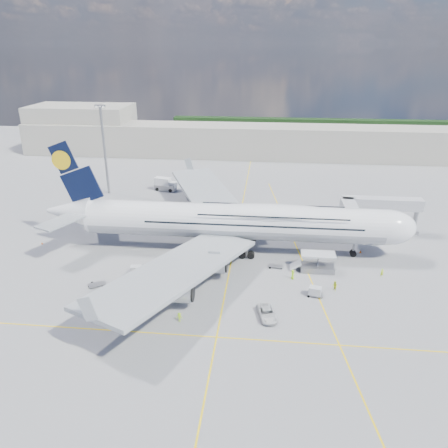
# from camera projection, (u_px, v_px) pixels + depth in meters

# --- Properties ---
(ground) EXTENTS (300.00, 300.00, 0.00)m
(ground) POSITION_uv_depth(u_px,v_px,m) (229.00, 273.00, 84.24)
(ground) COLOR gray
(ground) RESTS_ON ground
(taxi_line_main) EXTENTS (0.25, 220.00, 0.01)m
(taxi_line_main) POSITION_uv_depth(u_px,v_px,m) (229.00, 273.00, 84.24)
(taxi_line_main) COLOR yellow
(taxi_line_main) RESTS_ON ground
(taxi_line_cross) EXTENTS (120.00, 0.25, 0.01)m
(taxi_line_cross) POSITION_uv_depth(u_px,v_px,m) (217.00, 337.00, 65.86)
(taxi_line_cross) COLOR yellow
(taxi_line_cross) RESTS_ON ground
(taxi_line_diag) EXTENTS (14.16, 99.06, 0.01)m
(taxi_line_diag) POSITION_uv_depth(u_px,v_px,m) (299.00, 254.00, 92.08)
(taxi_line_diag) COLOR yellow
(taxi_line_diag) RESTS_ON ground
(airliner) EXTENTS (77.26, 79.15, 23.71)m
(airliner) POSITION_uv_depth(u_px,v_px,m) (235.00, 221.00, 90.78)
(airliner) COLOR white
(airliner) RESTS_ON ground
(jet_bridge) EXTENTS (18.80, 12.10, 8.50)m
(jet_bridge) POSITION_uv_depth(u_px,v_px,m) (370.00, 208.00, 97.99)
(jet_bridge) COLOR #B7B7BC
(jet_bridge) RESTS_ON ground
(cargo_loader) EXTENTS (8.53, 3.20, 3.67)m
(cargo_loader) POSITION_uv_depth(u_px,v_px,m) (316.00, 265.00, 84.80)
(cargo_loader) COLOR silver
(cargo_loader) RESTS_ON ground
(light_mast) EXTENTS (3.00, 0.70, 25.50)m
(light_mast) POSITION_uv_depth(u_px,v_px,m) (104.00, 149.00, 124.39)
(light_mast) COLOR gray
(light_mast) RESTS_ON ground
(terminal) EXTENTS (180.00, 16.00, 12.00)m
(terminal) POSITION_uv_depth(u_px,v_px,m) (252.00, 141.00, 169.24)
(terminal) COLOR #B2AD9E
(terminal) RESTS_ON ground
(hangar) EXTENTS (40.00, 22.00, 18.00)m
(hangar) POSITION_uv_depth(u_px,v_px,m) (83.00, 128.00, 179.43)
(hangar) COLOR #B2AD9E
(hangar) RESTS_ON ground
(tree_line) EXTENTS (160.00, 6.00, 8.00)m
(tree_line) POSITION_uv_depth(u_px,v_px,m) (340.00, 128.00, 207.51)
(tree_line) COLOR #193814
(tree_line) RESTS_ON ground
(dolly_row_a) EXTENTS (3.01, 1.95, 1.77)m
(dolly_row_a) POSITION_uv_depth(u_px,v_px,m) (136.00, 270.00, 83.43)
(dolly_row_a) COLOR gray
(dolly_row_a) RESTS_ON ground
(dolly_row_b) EXTENTS (3.32, 1.84, 2.07)m
(dolly_row_b) POSITION_uv_depth(u_px,v_px,m) (135.00, 288.00, 76.99)
(dolly_row_b) COLOR gray
(dolly_row_b) RESTS_ON ground
(dolly_row_c) EXTENTS (3.33, 1.94, 2.04)m
(dolly_row_c) POSITION_uv_depth(u_px,v_px,m) (180.00, 266.00, 84.49)
(dolly_row_c) COLOR gray
(dolly_row_c) RESTS_ON ground
(dolly_back) EXTENTS (3.53, 3.04, 0.46)m
(dolly_back) POSITION_uv_depth(u_px,v_px,m) (97.00, 284.00, 79.64)
(dolly_back) COLOR gray
(dolly_back) RESTS_ON ground
(dolly_nose_far) EXTENTS (3.12, 2.18, 1.79)m
(dolly_nose_far) POSITION_uv_depth(u_px,v_px,m) (315.00, 291.00, 76.19)
(dolly_nose_far) COLOR gray
(dolly_nose_far) RESTS_ON ground
(dolly_nose_near) EXTENTS (3.03, 1.93, 0.41)m
(dolly_nose_near) POSITION_uv_depth(u_px,v_px,m) (276.00, 266.00, 86.23)
(dolly_nose_near) COLOR gray
(dolly_nose_near) RESTS_ON ground
(baggage_tug) EXTENTS (2.69, 1.47, 1.61)m
(baggage_tug) POSITION_uv_depth(u_px,v_px,m) (187.00, 263.00, 86.57)
(baggage_tug) COLOR white
(baggage_tug) RESTS_ON ground
(catering_truck_inner) EXTENTS (6.60, 3.91, 3.69)m
(catering_truck_inner) POSITION_uv_depth(u_px,v_px,m) (222.00, 214.00, 108.69)
(catering_truck_inner) COLOR gray
(catering_truck_inner) RESTS_ON ground
(catering_truck_outer) EXTENTS (7.05, 3.77, 3.99)m
(catering_truck_outer) POSITION_uv_depth(u_px,v_px,m) (165.00, 185.00, 130.94)
(catering_truck_outer) COLOR gray
(catering_truck_outer) RESTS_ON ground
(service_van) EXTENTS (3.74, 5.95, 1.53)m
(service_van) POSITION_uv_depth(u_px,v_px,m) (267.00, 313.00, 70.31)
(service_van) COLOR silver
(service_van) RESTS_ON ground
(crew_nose) EXTENTS (0.67, 0.52, 1.62)m
(crew_nose) POSITION_uv_depth(u_px,v_px,m) (382.00, 273.00, 82.66)
(crew_nose) COLOR #CCF319
(crew_nose) RESTS_ON ground
(crew_loader) EXTENTS (1.10, 1.17, 1.92)m
(crew_loader) POSITION_uv_depth(u_px,v_px,m) (335.00, 286.00, 77.85)
(crew_loader) COLOR #CBDB17
(crew_loader) RESTS_ON ground
(crew_wing) EXTENTS (0.53, 0.94, 1.51)m
(crew_wing) POSITION_uv_depth(u_px,v_px,m) (131.00, 279.00, 80.51)
(crew_wing) COLOR #B6F019
(crew_wing) RESTS_ON ground
(crew_van) EXTENTS (0.76, 1.02, 1.89)m
(crew_van) POSITION_uv_depth(u_px,v_px,m) (293.00, 274.00, 81.83)
(crew_van) COLOR #B5FF1A
(crew_van) RESTS_ON ground
(crew_tug) EXTENTS (1.07, 0.68, 1.58)m
(crew_tug) POSITION_uv_depth(u_px,v_px,m) (179.00, 317.00, 69.31)
(crew_tug) COLOR #BCFD1A
(crew_tug) RESTS_ON ground
(cone_nose) EXTENTS (0.45, 0.45, 0.57)m
(cone_nose) POSITION_uv_depth(u_px,v_px,m) (360.00, 251.00, 92.42)
(cone_nose) COLOR #DE590B
(cone_nose) RESTS_ON ground
(cone_wing_left_inner) EXTENTS (0.44, 0.44, 0.56)m
(cone_wing_left_inner) POSITION_uv_depth(u_px,v_px,m) (226.00, 224.00, 106.53)
(cone_wing_left_inner) COLOR #DE590B
(cone_wing_left_inner) RESTS_ON ground
(cone_wing_left_outer) EXTENTS (0.44, 0.44, 0.56)m
(cone_wing_left_outer) POSITION_uv_depth(u_px,v_px,m) (198.00, 198.00, 124.70)
(cone_wing_left_outer) COLOR #DE590B
(cone_wing_left_outer) RESTS_ON ground
(cone_wing_right_inner) EXTENTS (0.40, 0.40, 0.51)m
(cone_wing_right_inner) POSITION_uv_depth(u_px,v_px,m) (188.00, 270.00, 84.78)
(cone_wing_right_inner) COLOR #DE590B
(cone_wing_right_inner) RESTS_ON ground
(cone_wing_right_outer) EXTENTS (0.38, 0.38, 0.48)m
(cone_wing_right_outer) POSITION_uv_depth(u_px,v_px,m) (148.00, 288.00, 78.73)
(cone_wing_right_outer) COLOR #DE590B
(cone_wing_right_outer) RESTS_ON ground
(cone_tail) EXTENTS (0.39, 0.39, 0.49)m
(cone_tail) POSITION_uv_depth(u_px,v_px,m) (42.00, 243.00, 96.36)
(cone_tail) COLOR #DE590B
(cone_tail) RESTS_ON ground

